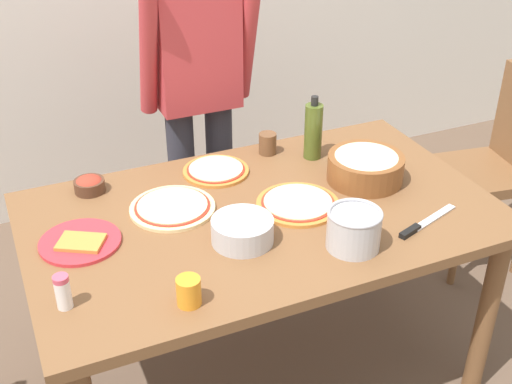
{
  "coord_description": "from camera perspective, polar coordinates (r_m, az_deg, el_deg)",
  "views": [
    {
      "loc": [
        -0.79,
        -1.76,
        1.98
      ],
      "look_at": [
        0.0,
        0.05,
        0.81
      ],
      "focal_mm": 46.67,
      "sensor_mm": 36.0,
      "label": 1
    }
  ],
  "objects": [
    {
      "name": "salt_shaker",
      "position": [
        1.92,
        -16.22,
        -8.21
      ],
      "size": [
        0.04,
        0.04,
        0.11
      ],
      "color": "white",
      "rests_on": "dining_table"
    },
    {
      "name": "chair_wooden_right",
      "position": [
        3.28,
        19.88,
        2.63
      ],
      "size": [
        0.46,
        0.46,
        0.95
      ],
      "color": "brown",
      "rests_on": "ground"
    },
    {
      "name": "plate_with_slice",
      "position": [
        2.19,
        -14.83,
        -4.16
      ],
      "size": [
        0.26,
        0.26,
        0.02
      ],
      "color": "red",
      "rests_on": "dining_table"
    },
    {
      "name": "ground",
      "position": [
        2.76,
        0.43,
        -15.11
      ],
      "size": [
        8.0,
        8.0,
        0.0
      ],
      "primitive_type": "plane",
      "color": "brown"
    },
    {
      "name": "pizza_raw_on_board",
      "position": [
        2.3,
        -7.17,
        -1.3
      ],
      "size": [
        0.3,
        0.3,
        0.02
      ],
      "color": "beige",
      "rests_on": "dining_table"
    },
    {
      "name": "dining_table",
      "position": [
        2.33,
        0.5,
        -3.56
      ],
      "size": [
        1.6,
        0.96,
        0.76
      ],
      "color": "brown",
      "rests_on": "ground"
    },
    {
      "name": "chef_knife",
      "position": [
        2.27,
        14.0,
        -2.74
      ],
      "size": [
        0.28,
        0.12,
        0.02
      ],
      "color": "silver",
      "rests_on": "dining_table"
    },
    {
      "name": "steel_pot",
      "position": [
        2.09,
        8.38,
        -3.15
      ],
      "size": [
        0.17,
        0.17,
        0.13
      ],
      "color": "#B7B7BC",
      "rests_on": "dining_table"
    },
    {
      "name": "pizza_cooked_on_tray",
      "position": [
        2.31,
        3.61,
        -0.99
      ],
      "size": [
        0.29,
        0.29,
        0.02
      ],
      "color": "#C67A33",
      "rests_on": "dining_table"
    },
    {
      "name": "small_sauce_bowl",
      "position": [
        2.46,
        -14.09,
        0.64
      ],
      "size": [
        0.11,
        0.11,
        0.06
      ],
      "color": "#4C2D1E",
      "rests_on": "dining_table"
    },
    {
      "name": "mixing_bowl_steel",
      "position": [
        2.11,
        -1.17,
        -3.33
      ],
      "size": [
        0.2,
        0.2,
        0.08
      ],
      "color": "#B7B7BC",
      "rests_on": "dining_table"
    },
    {
      "name": "person_cook",
      "position": [
        2.85,
        -5.04,
        9.08
      ],
      "size": [
        0.49,
        0.25,
        1.62
      ],
      "color": "#2D2D38",
      "rests_on": "ground"
    },
    {
      "name": "cup_small_brown",
      "position": [
        2.64,
        1.0,
        4.18
      ],
      "size": [
        0.07,
        0.07,
        0.08
      ],
      "primitive_type": "cylinder",
      "color": "brown",
      "rests_on": "dining_table"
    },
    {
      "name": "olive_oil_bottle",
      "position": [
        2.59,
        4.93,
        5.25
      ],
      "size": [
        0.07,
        0.07,
        0.26
      ],
      "color": "#47561E",
      "rests_on": "dining_table"
    },
    {
      "name": "pizza_second_cooked",
      "position": [
        2.52,
        -3.46,
        1.87
      ],
      "size": [
        0.25,
        0.25,
        0.02
      ],
      "color": "#C67A33",
      "rests_on": "dining_table"
    },
    {
      "name": "popcorn_bowl",
      "position": [
        2.47,
        9.38,
        2.27
      ],
      "size": [
        0.28,
        0.28,
        0.11
      ],
      "color": "brown",
      "rests_on": "dining_table"
    },
    {
      "name": "cup_orange",
      "position": [
        1.87,
        -5.79,
        -8.47
      ],
      "size": [
        0.07,
        0.07,
        0.08
      ],
      "primitive_type": "cylinder",
      "color": "orange",
      "rests_on": "dining_table"
    }
  ]
}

